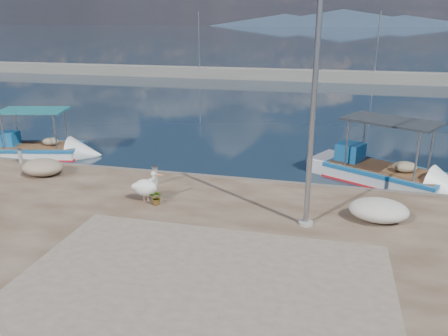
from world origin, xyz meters
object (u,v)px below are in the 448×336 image
boat_right (383,176)px  boat_left (37,152)px  lamp_post (313,120)px  bollard_near (155,175)px  pelican (146,187)px

boat_right → boat_left: bearing=-150.9°
lamp_post → bollard_near: bearing=160.0°
boat_right → bollard_near: bearing=-128.2°
pelican → lamp_post: (5.53, -0.53, 2.79)m
pelican → lamp_post: lamp_post is taller
boat_right → pelican: size_ratio=5.88×
boat_right → bollard_near: size_ratio=9.26×
pelican → bollard_near: 1.63m
boat_left → bollard_near: 8.65m
bollard_near → boat_right: bearing=23.6°
boat_right → pelican: bearing=-119.0°
lamp_post → boat_left: bearing=157.5°
boat_left → pelican: (8.18, -5.15, 0.80)m
lamp_post → boat_right: bearing=64.4°
boat_left → boat_right: bearing=-12.1°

